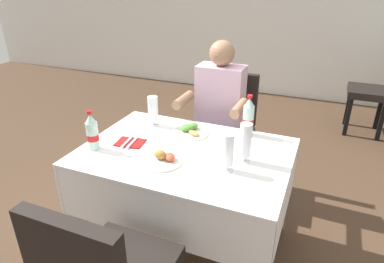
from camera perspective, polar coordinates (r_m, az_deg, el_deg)
ground_plane at (r=2.48m, az=-3.87°, el=-17.94°), size 11.00×11.00×0.00m
main_dining_table at (r=2.08m, az=-1.07°, el=-7.25°), size 1.23×0.86×0.74m
chair_far_diner_seat at (r=2.77m, az=5.74°, el=0.86°), size 0.44×0.50×0.97m
seated_diner_far at (r=2.63m, az=4.38°, el=3.21°), size 0.50×0.46×1.26m
plate_near_camera at (r=1.88m, az=-5.08°, el=-4.67°), size 0.24×0.24×0.07m
plate_far_diner at (r=2.20m, az=-0.29°, el=0.17°), size 0.24×0.24×0.06m
beer_glass_left at (r=1.85m, az=9.06°, el=-1.96°), size 0.07×0.07×0.23m
beer_glass_middle at (r=1.76m, az=6.13°, el=-3.59°), size 0.07×0.07×0.21m
beer_glass_right at (r=2.30m, az=-6.65°, el=3.63°), size 0.07×0.07×0.21m
cola_bottle_primary at (r=2.18m, az=9.57°, el=2.35°), size 0.07×0.07×0.27m
cola_bottle_secondary at (r=2.06m, az=-16.61°, el=-0.19°), size 0.07×0.07×0.24m
napkin_cutlery_set at (r=2.11m, az=-10.47°, el=-1.84°), size 0.19×0.20×0.01m
background_chair_left at (r=4.28m, az=29.26°, el=6.54°), size 0.50×0.44×0.97m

